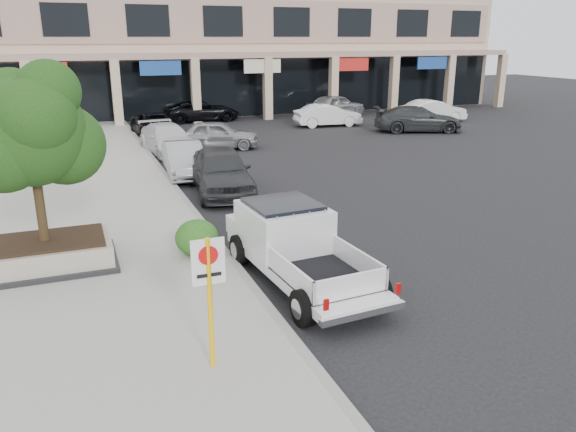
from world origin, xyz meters
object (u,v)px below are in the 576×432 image
object	(u,v)px
curb_car_b	(184,159)
lot_car_d	(203,111)
no_parking_sign	(209,286)
lot_car_c	(418,119)
lot_car_a	(217,135)
pickup_truck	(302,249)
lot_car_f	(433,111)
curb_car_a	(221,171)
planter	(47,253)
curb_car_d	(155,125)
lot_car_b	(328,115)
lot_car_e	(336,105)
planter_tree	(36,131)
curb_car_c	(168,139)

from	to	relation	value
curb_car_b	lot_car_d	size ratio (longest dim) A/B	0.85
no_parking_sign	lot_car_c	distance (m)	27.24
lot_car_a	lot_car_c	distance (m)	12.69
pickup_truck	lot_car_f	xyz separation A→B (m)	(18.24, 20.82, -0.12)
curb_car_a	lot_car_c	world-z (taller)	curb_car_a
planter	curb_car_d	world-z (taller)	curb_car_d
planter	curb_car_b	xyz separation A→B (m)	(5.09, 8.70, 0.21)
curb_car_b	lot_car_b	bearing A→B (deg)	45.78
curb_car_d	lot_car_d	size ratio (longest dim) A/B	0.97
lot_car_d	lot_car_e	world-z (taller)	lot_car_e
planter	curb_car_d	distance (m)	19.55
planter_tree	lot_car_d	world-z (taller)	planter_tree
lot_car_d	lot_car_a	bearing A→B (deg)	171.88
planter	no_parking_sign	size ratio (longest dim) A/B	1.39
planter_tree	curb_car_d	world-z (taller)	planter_tree
curb_car_a	curb_car_d	world-z (taller)	curb_car_a
lot_car_d	curb_car_b	bearing A→B (deg)	165.00
planter	lot_car_d	distance (m)	25.73
planter	pickup_truck	bearing A→B (deg)	-27.47
pickup_truck	curb_car_c	distance (m)	16.56
lot_car_b	lot_car_e	size ratio (longest dim) A/B	0.90
no_parking_sign	curb_car_b	distance (m)	14.65
lot_car_b	lot_car_c	distance (m)	5.73
curb_car_c	lot_car_d	world-z (taller)	curb_car_c
lot_car_a	lot_car_c	size ratio (longest dim) A/B	0.81
no_parking_sign	planter	bearing A→B (deg)	115.10
curb_car_b	lot_car_c	size ratio (longest dim) A/B	0.80
lot_car_d	lot_car_f	bearing A→B (deg)	-111.86
curb_car_b	lot_car_e	bearing A→B (deg)	49.36
curb_car_a	lot_car_b	size ratio (longest dim) A/B	1.14
lot_car_d	curb_car_c	bearing A→B (deg)	158.88
lot_car_e	lot_car_f	world-z (taller)	lot_car_e
lot_car_c	lot_car_e	bearing A→B (deg)	31.91
curb_car_d	lot_car_d	bearing A→B (deg)	49.91
no_parking_sign	curb_car_a	xyz separation A→B (m)	(3.15, 11.24, -0.80)
curb_car_d	lot_car_b	size ratio (longest dim) A/B	1.12
curb_car_a	lot_car_f	world-z (taller)	curb_car_a
planter	lot_car_f	bearing A→B (deg)	37.12
pickup_truck	lot_car_f	size ratio (longest dim) A/B	1.22
lot_car_f	curb_car_a	bearing A→B (deg)	127.42
pickup_truck	curb_car_d	world-z (taller)	pickup_truck
curb_car_d	lot_car_f	world-z (taller)	lot_car_f
no_parking_sign	lot_car_e	xyz separation A→B (m)	(16.08, 28.34, -0.83)
planter_tree	curb_car_a	bearing A→B (deg)	43.37
lot_car_f	lot_car_d	bearing A→B (deg)	70.01
lot_car_d	lot_car_c	bearing A→B (deg)	-128.50
lot_car_c	lot_car_f	world-z (taller)	lot_car_c
no_parking_sign	curb_car_b	bearing A→B (deg)	80.48
curb_car_d	lot_car_b	bearing A→B (deg)	-2.46
lot_car_d	lot_car_f	size ratio (longest dim) A/B	1.10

